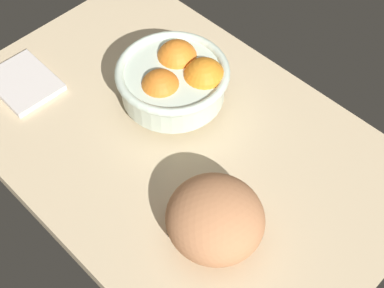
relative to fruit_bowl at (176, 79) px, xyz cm
name	(u,v)px	position (x,y,z in cm)	size (l,w,h in cm)	color
ground_plane	(176,142)	(-5.95, 6.06, -7.13)	(81.30, 53.12, 3.00)	beige
fruit_bowl	(176,79)	(0.00, 0.00, 0.00)	(20.27, 20.27, 10.37)	silver
bread_loaf	(215,218)	(-23.91, 15.05, -0.67)	(15.09, 14.74, 9.92)	tan
napkin_folded	(23,82)	(23.45, 17.73, -5.03)	(13.37, 10.49, 1.21)	silver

